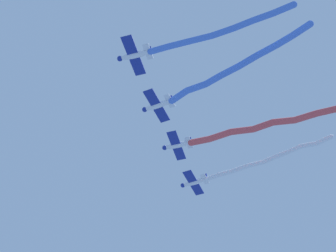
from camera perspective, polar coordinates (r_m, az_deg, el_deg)
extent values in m
ellipsoid|color=silver|center=(76.55, 3.11, -6.59)|extent=(3.00, 3.83, 0.83)
sphere|color=navy|center=(77.04, 1.74, -6.96)|extent=(0.99, 0.99, 0.71)
ellipsoid|color=#1E2847|center=(76.87, 2.74, -6.51)|extent=(1.04, 1.15, 0.44)
cube|color=navy|center=(76.51, 3.01, -6.68)|extent=(5.67, 4.51, 0.11)
cube|color=silver|center=(76.20, 4.32, -6.21)|extent=(2.35, 1.95, 0.09)
cube|color=navy|center=(76.50, 4.24, -5.98)|extent=(0.62, 0.83, 1.15)
cylinder|color=white|center=(75.61, 5.30, -5.96)|extent=(2.14, 2.07, 0.91)
cylinder|color=white|center=(75.07, 6.82, -5.47)|extent=(1.75, 2.16, 0.85)
cylinder|color=white|center=(74.97, 8.49, -4.92)|extent=(2.01, 2.46, 1.19)
cylinder|color=white|center=(75.03, 10.25, -4.38)|extent=(1.73, 2.37, 0.96)
cylinder|color=white|center=(75.09, 11.74, -3.87)|extent=(1.79, 1.86, 1.13)
cylinder|color=white|center=(75.03, 13.03, -3.31)|extent=(1.77, 1.88, 0.85)
cylinder|color=white|center=(74.87, 14.50, -2.67)|extent=(2.12, 2.18, 0.92)
cylinder|color=white|center=(74.83, 16.16, -2.14)|extent=(1.75, 2.31, 0.83)
cylinder|color=white|center=(74.77, 17.79, -1.59)|extent=(2.16, 2.07, 0.81)
sphere|color=white|center=(76.05, 4.55, -6.22)|extent=(0.68, 0.68, 0.68)
sphere|color=white|center=(75.19, 6.05, -5.69)|extent=(0.68, 0.68, 0.68)
sphere|color=white|center=(74.98, 7.60, -5.25)|extent=(0.68, 0.68, 0.68)
sphere|color=white|center=(74.97, 9.39, -4.59)|extent=(0.68, 0.68, 0.68)
sphere|color=white|center=(75.09, 11.10, -4.17)|extent=(0.68, 0.68, 0.68)
sphere|color=white|center=(75.10, 12.37, -3.57)|extent=(0.68, 0.68, 0.68)
sphere|color=white|center=(74.96, 13.69, -3.04)|extent=(0.68, 0.68, 0.68)
sphere|color=white|center=(74.80, 15.31, -2.30)|extent=(0.68, 0.68, 0.68)
sphere|color=white|center=(74.88, 17.01, -1.97)|extent=(0.68, 0.68, 0.68)
sphere|color=white|center=(74.67, 18.57, -1.20)|extent=(0.68, 0.68, 0.68)
ellipsoid|color=silver|center=(70.90, 1.11, -2.26)|extent=(2.63, 4.00, 0.83)
sphere|color=navy|center=(71.26, -0.40, -2.56)|extent=(0.96, 0.96, 0.71)
ellipsoid|color=#1E2847|center=(71.21, 0.71, -2.16)|extent=(0.96, 1.16, 0.44)
cube|color=navy|center=(70.84, 1.00, -2.34)|extent=(5.89, 3.98, 0.11)
cube|color=silver|center=(70.67, 2.45, -1.95)|extent=(2.41, 1.76, 0.09)
cube|color=navy|center=(71.00, 2.38, -1.71)|extent=(0.53, 0.87, 1.15)
cylinder|color=#DB4C4C|center=(70.51, 3.83, -1.74)|extent=(2.13, 2.94, 1.32)
cylinder|color=#DB4C4C|center=(70.37, 6.16, -1.10)|extent=(2.62, 3.17, 1.34)
cylinder|color=#DB4C4C|center=(70.10, 8.67, -0.53)|extent=(2.42, 3.25, 1.39)
cylinder|color=#DB4C4C|center=(69.91, 11.07, 0.03)|extent=(2.53, 2.92, 1.23)
cylinder|color=#DB4C4C|center=(70.03, 13.42, 0.55)|extent=(1.99, 3.15, 1.03)
cylinder|color=#DB4C4C|center=(70.41, 15.84, 1.05)|extent=(2.53, 3.15, 1.39)
cylinder|color=#DB4C4C|center=(70.88, 18.29, 1.71)|extent=(2.39, 3.29, 1.15)
sphere|color=#DB4C4C|center=(70.54, 2.71, -1.96)|extent=(0.93, 0.93, 0.93)
sphere|color=#DB4C4C|center=(70.50, 4.95, -1.51)|extent=(0.93, 0.93, 0.93)
sphere|color=#DB4C4C|center=(70.26, 7.39, -0.69)|extent=(0.93, 0.93, 0.93)
sphere|color=#DB4C4C|center=(69.96, 9.95, -0.37)|extent=(0.93, 0.93, 0.93)
sphere|color=#DB4C4C|center=(69.88, 12.20, 0.42)|extent=(0.93, 0.93, 0.93)
sphere|color=#DB4C4C|center=(70.22, 14.64, 0.68)|extent=(0.93, 0.93, 0.93)
sphere|color=#DB4C4C|center=(70.63, 17.03, 1.43)|extent=(0.93, 0.93, 0.93)
ellipsoid|color=silver|center=(65.36, -1.21, 2.45)|extent=(3.02, 3.81, 0.83)
sphere|color=navy|center=(65.92, -2.75, 1.94)|extent=(0.99, 0.99, 0.71)
ellipsoid|color=#1E2847|center=(65.74, -1.61, 2.49)|extent=(1.04, 1.15, 0.44)
cube|color=navy|center=(65.31, -1.32, 2.35)|extent=(5.65, 4.54, 0.11)
cube|color=silver|center=(64.97, 0.18, 2.94)|extent=(2.34, 1.96, 0.09)
cube|color=navy|center=(65.33, 0.11, 3.17)|extent=(0.62, 0.82, 1.15)
cylinder|color=#4C75DB|center=(64.62, 1.33, 3.56)|extent=(2.52, 2.33, 1.57)
cylinder|color=#4C75DB|center=(64.23, 3.33, 4.53)|extent=(2.26, 2.66, 0.97)
cylinder|color=#4C75DB|center=(63.96, 5.31, 5.40)|extent=(2.32, 2.26, 1.48)
cylinder|color=#4C75DB|center=(63.83, 7.24, 6.41)|extent=(2.48, 2.53, 1.34)
cylinder|color=#4C75DB|center=(63.68, 9.31, 7.52)|extent=(2.60, 2.48, 1.34)
cylinder|color=#4C75DB|center=(63.65, 11.45, 8.66)|extent=(2.60, 2.62, 1.41)
cylinder|color=#4C75DB|center=(63.86, 13.49, 9.73)|extent=(2.40, 2.33, 1.58)
cylinder|color=#4C75DB|center=(63.93, 15.36, 10.82)|extent=(2.53, 2.23, 1.04)
sphere|color=#4C75DB|center=(64.80, 0.44, 2.96)|extent=(0.87, 0.87, 0.87)
sphere|color=#4C75DB|center=(64.46, 2.23, 4.16)|extent=(0.87, 0.87, 0.87)
sphere|color=#4C75DB|center=(64.02, 4.43, 4.91)|extent=(0.87, 0.87, 0.87)
sphere|color=#4C75DB|center=(63.92, 6.20, 5.90)|extent=(0.87, 0.87, 0.87)
sphere|color=#4C75DB|center=(63.77, 8.28, 6.93)|extent=(0.87, 0.87, 0.87)
sphere|color=#4C75DB|center=(63.62, 10.35, 8.10)|extent=(0.87, 0.87, 0.87)
sphere|color=#4C75DB|center=(63.71, 12.56, 9.22)|extent=(0.87, 0.87, 0.87)
sphere|color=#4C75DB|center=(64.03, 14.41, 10.24)|extent=(0.87, 0.87, 0.87)
sphere|color=#4C75DB|center=(63.86, 16.32, 11.41)|extent=(0.87, 0.87, 0.87)
ellipsoid|color=silver|center=(60.96, -3.92, 8.28)|extent=(2.62, 4.00, 0.83)
sphere|color=navy|center=(61.41, -5.65, 7.86)|extent=(0.96, 0.96, 0.71)
ellipsoid|color=#1E2847|center=(61.33, -4.36, 8.34)|extent=(0.96, 1.16, 0.44)
cube|color=navy|center=(60.90, -4.05, 8.20)|extent=(5.90, 3.96, 0.11)
cube|color=silver|center=(60.68, -2.36, 8.69)|extent=(2.41, 1.76, 0.09)
cube|color=navy|center=(61.06, -2.42, 8.90)|extent=(0.53, 0.87, 1.15)
cylinder|color=#4C75DB|center=(60.25, -1.02, 9.00)|extent=(1.91, 2.40, 0.87)
cylinder|color=#4C75DB|center=(59.95, 1.28, 9.59)|extent=(1.97, 2.72, 1.14)
cylinder|color=#4C75DB|center=(59.86, 3.84, 10.19)|extent=(2.00, 2.82, 0.97)
cylinder|color=#4C75DB|center=(59.61, 6.40, 10.88)|extent=(2.30, 2.67, 0.97)
cylinder|color=#4C75DB|center=(59.42, 8.82, 11.69)|extent=(2.15, 2.49, 1.07)
cylinder|color=#4C75DB|center=(59.34, 11.10, 12.44)|extent=(2.12, 2.39, 0.95)
cylinder|color=#4C75DB|center=(59.11, 13.38, 13.20)|extent=(2.31, 2.36, 1.06)
sphere|color=#4C75DB|center=(60.52, -2.07, 8.70)|extent=(0.78, 0.78, 0.78)
sphere|color=#4C75DB|center=(60.00, 0.04, 9.29)|extent=(0.78, 0.78, 0.78)
sphere|color=#4C75DB|center=(59.92, 2.53, 9.89)|extent=(0.78, 0.78, 0.78)
sphere|color=#4C75DB|center=(59.83, 5.15, 10.48)|extent=(0.78, 0.78, 0.78)
sphere|color=#4C75DB|center=(59.41, 7.67, 11.27)|extent=(0.78, 0.78, 0.78)
sphere|color=#4C75DB|center=(59.45, 9.97, 12.09)|extent=(0.78, 0.78, 0.78)
sphere|color=#4C75DB|center=(59.26, 12.24, 12.79)|extent=(0.78, 0.78, 0.78)
sphere|color=#4C75DB|center=(58.98, 14.53, 13.60)|extent=(0.78, 0.78, 0.78)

